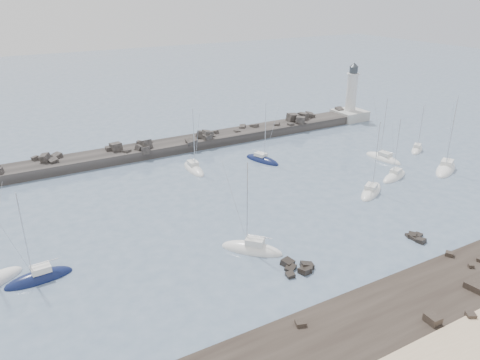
% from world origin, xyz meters
% --- Properties ---
extents(ground, '(400.00, 400.00, 0.00)m').
position_xyz_m(ground, '(0.00, 0.00, 0.00)').
color(ground, slate).
rests_on(ground, ground).
extents(rock_shelf, '(140.00, 12.01, 1.95)m').
position_xyz_m(rock_shelf, '(-0.18, -22.01, 0.01)').
color(rock_shelf, black).
rests_on(rock_shelf, ground).
extents(rock_cluster_near, '(4.39, 4.02, 1.48)m').
position_xyz_m(rock_cluster_near, '(-3.37, -9.35, 0.11)').
color(rock_cluster_near, black).
rests_on(rock_cluster_near, ground).
extents(rock_cluster_far, '(2.45, 3.18, 1.11)m').
position_xyz_m(rock_cluster_far, '(14.40, -11.22, 0.04)').
color(rock_cluster_far, black).
rests_on(rock_cluster_far, ground).
extents(breakwater, '(115.00, 7.20, 5.09)m').
position_xyz_m(breakwater, '(-7.70, 37.98, 0.32)').
color(breakwater, '#2B2826').
rests_on(breakwater, ground).
extents(lighthouse, '(7.00, 7.00, 14.60)m').
position_xyz_m(lighthouse, '(47.00, 38.00, 3.09)').
color(lighthouse, '#A7A8A2').
rests_on(lighthouse, ground).
extents(sailboat_2, '(7.57, 2.74, 12.03)m').
position_xyz_m(sailboat_2, '(-30.27, 3.54, 0.15)').
color(sailboat_2, '#101942').
rests_on(sailboat_2, ground).
extents(sailboat_3, '(7.27, 7.57, 12.95)m').
position_xyz_m(sailboat_3, '(-5.97, -3.11, 0.16)').
color(sailboat_3, white).
rests_on(sailboat_3, ground).
extents(sailboat_4, '(2.82, 7.92, 12.45)m').
position_xyz_m(sailboat_4, '(-0.82, 25.84, 0.14)').
color(sailboat_4, white).
rests_on(sailboat_4, ground).
extents(sailboat_5, '(8.07, 6.16, 12.60)m').
position_xyz_m(sailboat_5, '(19.86, 2.55, 0.14)').
color(sailboat_5, white).
rests_on(sailboat_5, ground).
extents(sailboat_6, '(4.62, 8.09, 12.26)m').
position_xyz_m(sailboat_6, '(12.44, 23.73, 0.13)').
color(sailboat_6, '#101942').
rests_on(sailboat_6, ground).
extents(sailboat_7, '(7.54, 4.31, 11.50)m').
position_xyz_m(sailboat_7, '(28.00, 5.29, 0.14)').
color(sailboat_7, white).
rests_on(sailboat_7, ground).
extents(sailboat_8, '(3.25, 8.20, 12.68)m').
position_xyz_m(sailboat_8, '(33.07, 12.92, 0.14)').
color(sailboat_8, white).
rests_on(sailboat_8, ground).
extents(sailboat_9, '(9.56, 6.90, 14.68)m').
position_xyz_m(sailboat_9, '(38.77, 3.24, 0.14)').
color(sailboat_9, white).
rests_on(sailboat_9, ground).
extents(sailboat_10, '(6.31, 4.93, 10.06)m').
position_xyz_m(sailboat_10, '(42.90, 13.32, 0.14)').
color(sailboat_10, white).
rests_on(sailboat_10, ground).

